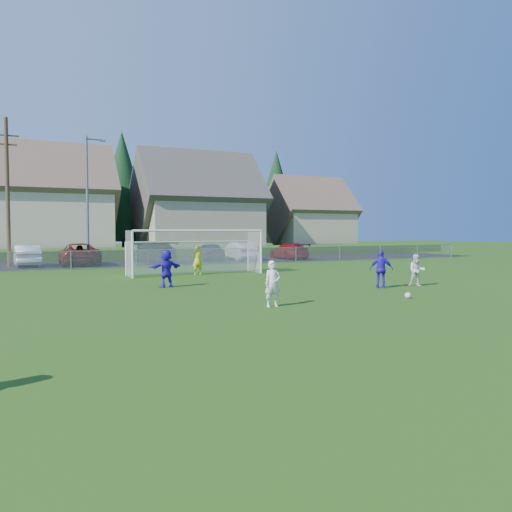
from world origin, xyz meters
The scene contains 21 objects.
ground centered at (0.00, 0.00, 0.00)m, with size 160.00×160.00×0.00m, color #193D0C.
asphalt_lot centered at (0.00, 27.50, 0.01)m, with size 60.00×60.00×0.00m, color black.
grass_embankment centered at (0.00, 35.00, 0.40)m, with size 70.00×6.00×0.80m, color #1E420F.
soccer_ball centered at (3.83, 3.22, 0.11)m, with size 0.22×0.22×0.22m, color white.
player_white_a centered at (-1.50, 3.59, 0.75)m, with size 0.55×0.36×1.50m, color white.
player_white_b centered at (6.90, 6.05, 0.71)m, with size 0.69×0.54×1.42m, color white.
player_blue_a centered at (5.03, 6.16, 0.81)m, with size 0.95×0.40×1.62m, color #2C15CB.
player_blue_b centered at (-3.15, 10.41, 0.82)m, with size 1.51×0.48×1.63m, color #2C15CB.
goalkeeper centered at (-0.01, 15.50, 0.80)m, with size 0.59×0.38×1.61m, color yellow.
car_b centered at (-8.41, 26.63, 0.72)m, with size 1.53×4.38×1.44m, color white.
car_c centered at (-5.07, 26.48, 0.77)m, with size 2.56×5.54×1.54m, color #5F100A.
car_d centered at (0.30, 26.58, 0.82)m, with size 2.31×5.67×1.65m, color black.
car_e centered at (4.89, 26.99, 0.72)m, with size 1.71×4.26×1.45m, color #141446.
car_f centered at (7.39, 26.85, 0.73)m, with size 1.54×4.41×1.45m, color silver.
car_g centered at (11.89, 26.47, 0.68)m, with size 1.89×4.66×1.35m, color maroon.
soccer_goal centered at (0.00, 16.05, 1.63)m, with size 7.42×1.90×2.50m.
chainlink_fence centered at (0.00, 22.00, 0.63)m, with size 52.06×0.06×1.20m.
streetlight centered at (-4.45, 26.00, 4.84)m, with size 1.38×0.18×9.00m.
utility_pole centered at (-9.50, 27.00, 5.15)m, with size 1.60×0.26×10.00m.
houses_row centered at (1.97, 42.46, 7.33)m, with size 53.90×11.45×13.27m.
tree_row centered at (1.04, 48.74, 6.91)m, with size 65.98×12.36×13.80m.
Camera 1 is at (-8.86, -10.64, 2.49)m, focal length 35.00 mm.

